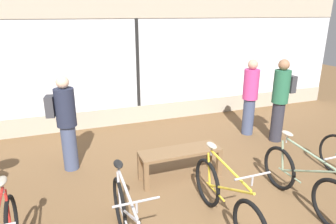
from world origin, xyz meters
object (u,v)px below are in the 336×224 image
Objects in this scene: bicycle_right at (303,182)px; display_bench at (180,155)px; customer_mid_floor at (66,121)px; customer_near_rack at (281,98)px; bicycle_center at (226,200)px; customer_by_window at (250,96)px.

display_bench is (-1.37, 1.35, 0.03)m from bicycle_right.
customer_near_rack is at bearing -3.31° from customer_mid_floor.
bicycle_center is at bearing -179.73° from bicycle_right.
display_bench is at bearing 135.37° from bicycle_right.
customer_by_window is 1.01× the size of customer_mid_floor.
bicycle_center is 3.03m from customer_mid_floor.
customer_by_window reaches higher than display_bench.
customer_mid_floor reaches higher than display_bench.
customer_by_window is 4.02m from customer_mid_floor.
display_bench is at bearing 93.50° from bicycle_center.
customer_mid_floor reaches higher than bicycle_right.
customer_near_rack reaches higher than customer_mid_floor.
display_bench is at bearing -150.40° from customer_by_window.
customer_mid_floor is (-4.01, -0.30, 0.01)m from customer_by_window.
bicycle_right is at bearing -121.14° from customer_near_rack.
customer_near_rack is at bearing 39.30° from bicycle_center.
bicycle_center is at bearing -86.50° from display_bench.
customer_near_rack is 1.05× the size of customer_mid_floor.
customer_near_rack reaches higher than customer_by_window.
bicycle_center is 1.28× the size of display_bench.
bicycle_center is 0.99× the size of customer_near_rack.
display_bench is 2.78m from customer_near_rack.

